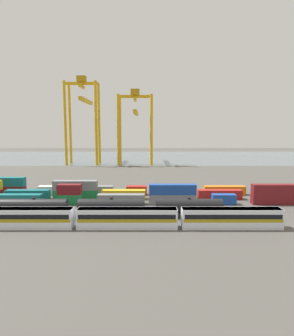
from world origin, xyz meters
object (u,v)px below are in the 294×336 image
object	(u,v)px
shipping_container_21	(49,190)
gantry_crane_west	(83,112)
freight_tank_row	(111,208)
gantry_crane_central	(135,119)
passenger_train	(127,217)
shipping_container_1	(18,199)
shipping_container_4	(121,199)

from	to	relation	value
shipping_container_21	gantry_crane_west	world-z (taller)	gantry_crane_west
freight_tank_row	gantry_crane_central	size ratio (longest dim) A/B	1.17
gantry_crane_west	gantry_crane_central	world-z (taller)	gantry_crane_west
shipping_container_21	gantry_crane_central	bearing A→B (deg)	74.97
shipping_container_21	gantry_crane_west	size ratio (longest dim) A/B	0.12
passenger_train	shipping_container_1	xyz separation A→B (m)	(-29.46, 19.19, -0.84)
freight_tank_row	shipping_container_21	bearing A→B (deg)	132.56
shipping_container_4	gantry_crane_central	bearing A→B (deg)	89.91
shipping_container_21	shipping_container_1	bearing A→B (deg)	-109.36
shipping_container_1	gantry_crane_west	size ratio (longest dim) A/B	0.25
passenger_train	gantry_crane_west	world-z (taller)	gantry_crane_west
shipping_container_4	gantry_crane_west	size ratio (longest dim) A/B	0.25
freight_tank_row	shipping_container_21	world-z (taller)	freight_tank_row
gantry_crane_central	shipping_container_4	bearing A→B (deg)	-90.09
passenger_train	gantry_crane_west	size ratio (longest dim) A/B	1.24
gantry_crane_west	gantry_crane_central	bearing A→B (deg)	0.33
shipping_container_21	passenger_train	bearing A→B (deg)	-50.53
passenger_train	freight_tank_row	distance (m)	8.50
shipping_container_21	gantry_crane_west	bearing A→B (deg)	94.54
freight_tank_row	gantry_crane_west	xyz separation A→B (m)	(-28.09, 107.54, 27.40)
freight_tank_row	gantry_crane_central	xyz separation A→B (m)	(1.27, 107.71, 23.19)
gantry_crane_west	freight_tank_row	bearing A→B (deg)	-75.36
shipping_container_1	passenger_train	bearing A→B (deg)	-33.07
shipping_container_4	shipping_container_21	world-z (taller)	same
freight_tank_row	gantry_crane_west	distance (m)	114.48
passenger_train	shipping_container_4	distance (m)	19.42
shipping_container_21	freight_tank_row	bearing A→B (deg)	-47.44
passenger_train	shipping_container_1	world-z (taller)	passenger_train
freight_tank_row	shipping_container_4	bearing A→B (deg)	84.54
shipping_container_1	gantry_crane_west	xyz separation A→B (m)	(-2.60, 95.87, 28.19)
passenger_train	shipping_container_4	xyz separation A→B (m)	(-2.86, 19.19, -0.84)
passenger_train	shipping_container_4	bearing A→B (deg)	98.47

